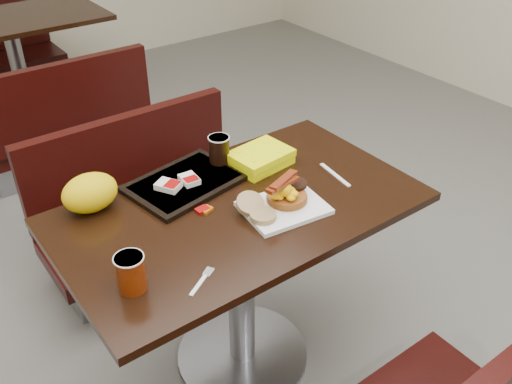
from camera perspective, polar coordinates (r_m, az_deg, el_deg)
floor at (r=2.38m, az=-1.37°, el=-16.32°), size 6.00×7.00×0.01m
table_near at (r=2.11m, az=-1.50°, el=-9.75°), size 1.20×0.70×0.75m
bench_near_n at (r=2.60m, az=-10.45°, el=-1.27°), size 1.00×0.46×0.72m
table_far at (r=4.22m, az=-22.75°, el=10.96°), size 1.20×0.70×0.75m
bench_far_s at (r=3.59m, az=-19.44°, el=7.63°), size 1.00×0.46×0.72m
platter at (r=1.85m, az=2.83°, el=-1.59°), size 0.29×0.24×0.02m
pancake_stack at (r=1.86m, az=3.14°, el=-0.44°), size 0.16×0.16×0.03m
sausage_patty at (r=1.89m, az=3.95°, el=0.83°), size 0.09×0.09×0.01m
scrambled_eggs at (r=1.82m, az=2.92°, el=0.10°), size 0.09×0.08×0.05m
bacon_strips at (r=1.80m, az=2.71°, el=0.85°), size 0.17×0.11×0.01m
muffin_bottom at (r=1.78m, az=0.71°, el=-2.43°), size 0.11×0.11×0.02m
muffin_top at (r=1.81m, az=-0.60°, el=-1.19°), size 0.10×0.10×0.05m
coffee_cup_near at (r=1.56m, az=-12.53°, el=-8.00°), size 0.08×0.08×0.11m
fork at (r=1.58m, az=-5.85°, el=-9.36°), size 0.12×0.08×0.00m
knife at (r=2.05m, az=7.99°, el=1.74°), size 0.04×0.17×0.00m
condiment_syrup at (r=1.85m, az=-5.05°, el=-1.80°), size 0.05×0.04×0.01m
condiment_ketchup at (r=1.85m, az=-5.46°, el=-1.79°), size 0.05×0.04×0.01m
tray at (r=1.98m, az=-7.17°, el=0.93°), size 0.42×0.33×0.02m
hashbrown_sleeve_left at (r=1.94m, az=-8.86°, el=0.65°), size 0.09×0.10×0.02m
hashbrown_sleeve_right at (r=1.96m, az=-6.76°, el=1.27°), size 0.06×0.08×0.02m
coffee_cup_far at (r=2.05m, az=-3.75°, el=4.31°), size 0.09×0.09×0.10m
clamshell at (r=2.07m, az=0.45°, el=3.44°), size 0.23×0.18×0.06m
paper_bag at (r=1.89m, az=-16.44°, el=-0.07°), size 0.20×0.17×0.13m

